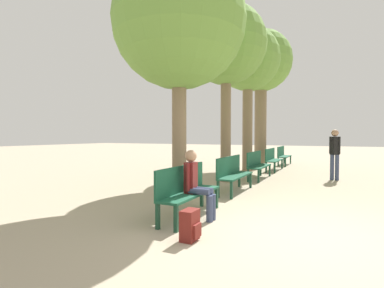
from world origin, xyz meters
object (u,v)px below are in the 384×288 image
bench_row_3 (272,158)px  backpack (190,225)px  bench_row_2 (257,163)px  tree_row_0 (179,23)px  bench_row_0 (186,187)px  bench_row_1 (232,171)px  person_seated (196,182)px  bench_row_4 (283,154)px  tree_row_2 (248,61)px  tree_row_3 (261,64)px  tree_row_1 (226,46)px  pedestrian_near (335,151)px

bench_row_3 → backpack: (0.61, -9.05, -0.33)m
bench_row_2 → tree_row_0: (-0.78, -4.16, 3.48)m
bench_row_0 → tree_row_0: size_ratio=0.32×
bench_row_1 → person_seated: (0.23, -2.70, 0.12)m
bench_row_1 → bench_row_4: bearing=90.0°
bench_row_4 → tree_row_2: bearing=-101.6°
tree_row_2 → backpack: size_ratio=13.29×
bench_row_0 → tree_row_3: size_ratio=0.28×
bench_row_1 → bench_row_2: (0.00, 2.66, 0.00)m
tree_row_0 → tree_row_2: bearing=90.0°
tree_row_2 → person_seated: bearing=-81.8°
bench_row_3 → tree_row_3: bearing=124.6°
bench_row_2 → person_seated: size_ratio=1.46×
backpack → tree_row_2: bearing=99.9°
bench_row_4 → tree_row_1: size_ratio=0.31×
bench_row_4 → tree_row_1: tree_row_1 is taller
bench_row_1 → tree_row_0: tree_row_0 is taller
bench_row_3 → tree_row_1: size_ratio=0.31×
tree_row_3 → pedestrian_near: (3.17, -2.95, -3.85)m
bench_row_2 → tree_row_3: (-0.78, 3.78, 4.27)m
bench_row_1 → tree_row_2: 5.80m
bench_row_3 → pedestrian_near: size_ratio=1.06×
bench_row_4 → tree_row_0: bearing=-94.7°
tree_row_0 → person_seated: tree_row_0 is taller
bench_row_1 → tree_row_1: tree_row_1 is taller
backpack → pedestrian_near: (1.78, 7.23, 0.75)m
bench_row_0 → tree_row_2: tree_row_2 is taller
tree_row_2 → backpack: (1.39, -7.95, -4.23)m
bench_row_0 → bench_row_1: (0.00, 2.66, 0.00)m
backpack → pedestrian_near: size_ratio=0.26×
bench_row_0 → backpack: 1.28m
bench_row_1 → tree_row_3: 7.77m
tree_row_3 → bench_row_0: bearing=-85.1°
backpack → pedestrian_near: 7.48m
tree_row_1 → tree_row_2: 2.57m
bench_row_2 → bench_row_4: (0.00, 5.32, 0.00)m
person_seated → backpack: 1.19m
tree_row_0 → backpack: (1.39, -2.24, -3.81)m
person_seated → pedestrian_near: 6.57m
person_seated → tree_row_3: bearing=96.3°
bench_row_1 → bench_row_0: bearing=-90.0°
bench_row_3 → tree_row_2: tree_row_2 is taller
bench_row_1 → backpack: bench_row_1 is taller
bench_row_2 → tree_row_3: size_ratio=0.28×
tree_row_3 → backpack: tree_row_3 is taller
bench_row_2 → tree_row_2: (-0.78, 1.56, 3.91)m
tree_row_0 → tree_row_1: (-0.00, 3.14, 0.34)m
bench_row_0 → person_seated: bearing=-10.9°
tree_row_3 → tree_row_1: bearing=-90.0°
bench_row_0 → tree_row_3: (-0.78, 9.10, 4.27)m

